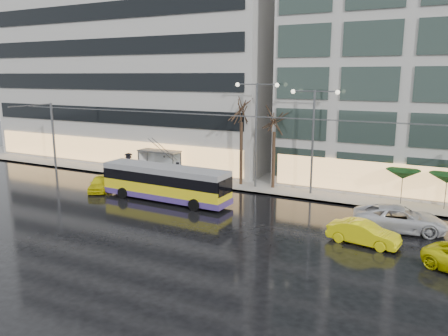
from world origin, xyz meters
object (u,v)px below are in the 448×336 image
Objects in this scene: street_lamp_near at (256,121)px; taxi_a at (100,183)px; bus_shelter at (157,157)px; trolleybus at (165,184)px.

street_lamp_near is 2.31× the size of taxi_a.
trolleybus is at bearing -50.67° from bus_shelter.
street_lamp_near reaches higher than taxi_a.
taxi_a is at bearing -149.33° from street_lamp_near.
bus_shelter is at bearing 50.06° from taxi_a.
trolleybus is 1.22× the size of street_lamp_near.
street_lamp_near reaches higher than trolleybus.
trolleybus is 8.81m from bus_shelter.
taxi_a is at bearing 179.75° from trolleybus.
bus_shelter is at bearing -179.37° from street_lamp_near.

